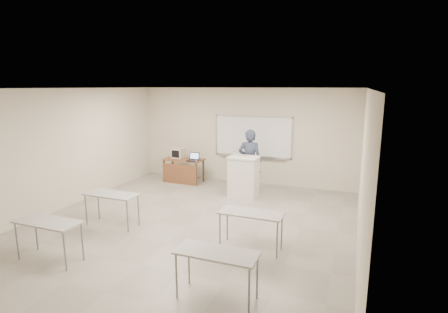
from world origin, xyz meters
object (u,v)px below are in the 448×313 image
at_px(mouse, 196,161).
at_px(instructor_desk, 182,167).
at_px(keyboard, 239,156).
at_px(presenter, 250,161).
at_px(whiteboard, 253,137).
at_px(podium, 244,177).
at_px(crt_monitor, 178,153).
at_px(laptop, 193,159).

bearing_deg(mouse, instructor_desk, 174.60).
relative_size(mouse, keyboard, 0.21).
bearing_deg(mouse, presenter, 1.31).
bearing_deg(mouse, whiteboard, 33.26).
distance_m(whiteboard, instructor_desk, 2.44).
bearing_deg(instructor_desk, podium, -14.71).
height_order(crt_monitor, mouse, crt_monitor).
xyz_separation_m(laptop, keyboard, (1.73, -0.62, 0.35)).
bearing_deg(podium, mouse, 163.49).
height_order(podium, presenter, presenter).
distance_m(instructor_desk, keyboard, 2.31).
bearing_deg(crt_monitor, mouse, -20.66).
bearing_deg(mouse, podium, -14.61).
bearing_deg(whiteboard, instructor_desk, -159.70).
height_order(whiteboard, mouse, whiteboard).
bearing_deg(keyboard, laptop, 164.27).
bearing_deg(laptop, keyboard, -18.01).
bearing_deg(laptop, podium, -17.45).
height_order(laptop, presenter, presenter).
bearing_deg(crt_monitor, whiteboard, 14.47).
bearing_deg(presenter, podium, 80.59).
relative_size(instructor_desk, presenter, 0.69).
height_order(crt_monitor, laptop, crt_monitor).
relative_size(crt_monitor, keyboard, 0.96).
xyz_separation_m(podium, keyboard, (-0.15, 0.03, 0.58)).
distance_m(podium, keyboard, 0.60).
relative_size(laptop, presenter, 0.18).
bearing_deg(presenter, laptop, -11.78).
xyz_separation_m(podium, crt_monitor, (-2.53, 0.91, 0.34)).
distance_m(whiteboard, presenter, 1.12).
relative_size(whiteboard, keyboard, 5.94).
height_order(podium, crt_monitor, podium).
height_order(instructor_desk, presenter, presenter).
relative_size(podium, mouse, 12.86).
height_order(whiteboard, crt_monitor, whiteboard).
bearing_deg(instructor_desk, whiteboard, 22.07).
bearing_deg(instructor_desk, mouse, -7.65).
xyz_separation_m(instructor_desk, laptop, (0.40, -0.02, 0.29)).
distance_m(whiteboard, podium, 1.72).
distance_m(whiteboard, laptop, 1.99).
bearing_deg(laptop, presenter, -2.90).
bearing_deg(podium, laptop, 162.80).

